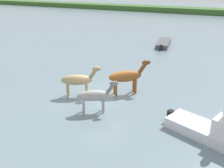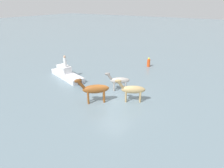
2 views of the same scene
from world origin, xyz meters
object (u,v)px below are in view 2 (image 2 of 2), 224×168
horse_chestnut_trailing (119,81)px  person_helmsman_aft (65,62)px  boat_motor_center (67,75)px  horse_pinto_flank (132,90)px  horse_lead (95,89)px  buoy_channel_marker (149,63)px

horse_chestnut_trailing → person_helmsman_aft: (6.22, 0.27, 0.80)m
boat_motor_center → person_helmsman_aft: person_helmsman_aft is taller
horse_pinto_flank → horse_lead: 2.94m
horse_pinto_flank → buoy_channel_marker: horse_pinto_flank is taller
boat_motor_center → buoy_channel_marker: bearing=-108.5°
horse_chestnut_trailing → person_helmsman_aft: 6.28m
horse_lead → buoy_channel_marker: horse_lead is taller
horse_lead → buoy_channel_marker: 10.78m
horse_chestnut_trailing → horse_lead: bearing=45.5°
person_helmsman_aft → buoy_channel_marker: size_ratio=1.04×
buoy_channel_marker → horse_lead: bearing=89.8°
horse_pinto_flank → person_helmsman_aft: person_helmsman_aft is taller
horse_pinto_flank → person_helmsman_aft: bearing=-37.2°
horse_chestnut_trailing → buoy_channel_marker: size_ratio=1.74×
horse_chestnut_trailing → horse_pinto_flank: bearing=111.5°
boat_motor_center → buoy_channel_marker: (-5.80, -8.03, 0.20)m
boat_motor_center → horse_chestnut_trailing: bearing=-160.8°
horse_pinto_flank → horse_chestnut_trailing: horse_pinto_flank is taller
horse_lead → boat_motor_center: bearing=-67.9°
horse_lead → horse_chestnut_trailing: size_ratio=1.12×
horse_chestnut_trailing → boat_motor_center: (6.22, 0.21, -0.63)m
horse_lead → person_helmsman_aft: size_ratio=1.87×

